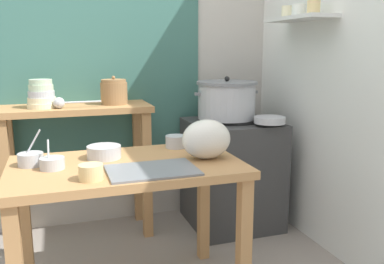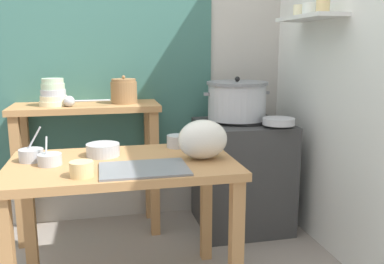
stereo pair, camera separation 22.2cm
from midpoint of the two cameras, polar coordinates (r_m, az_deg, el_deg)
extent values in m
cube|color=#B2ADA3|center=(3.06, -8.58, 12.03)|extent=(4.40, 0.10, 2.60)
cube|color=#38665B|center=(2.99, -13.43, 12.83)|extent=(1.90, 0.02, 2.10)
cube|color=silver|center=(2.64, 23.23, 11.38)|extent=(0.10, 3.20, 2.60)
cube|color=silver|center=(2.73, 18.32, 14.84)|extent=(0.20, 0.56, 0.02)
cylinder|color=#E5C684|center=(2.61, 20.13, 16.06)|extent=(0.08, 0.08, 0.08)
cylinder|color=silver|center=(2.74, 18.32, 15.86)|extent=(0.09, 0.09, 0.07)
cylinder|color=beige|center=(2.86, 16.84, 15.76)|extent=(0.07, 0.07, 0.08)
cube|color=#B27F4C|center=(2.04, -6.53, -4.63)|extent=(1.10, 0.66, 0.04)
cube|color=#B27F4C|center=(2.03, 9.39, -15.71)|extent=(0.06, 0.06, 0.68)
cube|color=#B27F4C|center=(2.43, -19.14, -11.52)|extent=(0.06, 0.06, 0.68)
cube|color=#B27F4C|center=(2.51, 4.54, -10.14)|extent=(0.06, 0.06, 0.68)
cube|color=#B27F4C|center=(2.80, -12.27, 3.36)|extent=(0.96, 0.40, 0.04)
cube|color=#B27F4C|center=(2.79, -20.77, -6.69)|extent=(0.06, 0.06, 0.86)
cube|color=#B27F4C|center=(2.79, -2.94, -5.91)|extent=(0.06, 0.06, 0.86)
cube|color=#B27F4C|center=(3.07, -20.02, -4.98)|extent=(0.06, 0.06, 0.86)
cube|color=#B27F4C|center=(3.08, -3.90, -4.28)|extent=(0.06, 0.06, 0.86)
cube|color=#383838|center=(2.99, 9.01, -5.86)|extent=(0.60, 0.60, 0.76)
cylinder|color=black|center=(2.90, 9.24, 1.52)|extent=(0.36, 0.36, 0.02)
cylinder|color=black|center=(2.66, 9.06, -6.50)|extent=(0.04, 0.02, 0.04)
cylinder|color=#B7BABF|center=(2.88, 8.44, 4.12)|extent=(0.40, 0.40, 0.24)
cylinder|color=slate|center=(2.87, 8.51, 6.71)|extent=(0.42, 0.42, 0.02)
sphere|color=black|center=(2.87, 8.53, 7.26)|extent=(0.04, 0.04, 0.04)
cube|color=slate|center=(2.81, 4.31, 5.25)|extent=(0.04, 0.02, 0.02)
cube|color=slate|center=(2.96, 12.42, 5.34)|extent=(0.04, 0.02, 0.02)
cylinder|color=olive|center=(2.81, -7.18, 5.43)|extent=(0.18, 0.18, 0.14)
cylinder|color=olive|center=(2.80, -7.22, 7.11)|extent=(0.16, 0.16, 0.02)
sphere|color=olive|center=(2.80, -7.24, 7.56)|extent=(0.02, 0.02, 0.02)
cylinder|color=beige|center=(2.77, -16.45, 3.82)|extent=(0.18, 0.18, 0.03)
cylinder|color=beige|center=(2.77, -16.48, 4.49)|extent=(0.17, 0.17, 0.03)
cylinder|color=#B7BABF|center=(2.77, -16.53, 5.26)|extent=(0.16, 0.16, 0.04)
cylinder|color=#B7D1AD|center=(2.76, -16.57, 6.07)|extent=(0.15, 0.15, 0.04)
cylinder|color=#B7D1AD|center=(2.76, -16.62, 6.81)|extent=(0.14, 0.14, 0.03)
sphere|color=#B7BABF|center=(2.70, -14.43, 4.14)|extent=(0.07, 0.07, 0.07)
cylinder|color=#B7BABF|center=(2.70, -11.33, 4.27)|extent=(0.22, 0.01, 0.01)
cube|color=slate|center=(1.88, -3.32, -5.16)|extent=(0.40, 0.28, 0.01)
ellipsoid|color=silver|center=(2.05, 4.61, -1.07)|extent=(0.25, 0.19, 0.20)
cylinder|color=#B7BABF|center=(2.74, 14.20, 1.43)|extent=(0.21, 0.21, 0.04)
cylinder|color=#B7BABF|center=(2.30, 0.65, -1.31)|extent=(0.11, 0.11, 0.07)
cylinder|color=#337238|center=(2.29, 0.65, -0.63)|extent=(0.10, 0.10, 0.01)
cylinder|color=#B7BABF|center=(2.03, -16.18, -3.72)|extent=(0.11, 0.11, 0.05)
cylinder|color=maroon|center=(2.02, -16.21, -3.14)|extent=(0.10, 0.10, 0.01)
cylinder|color=#B7BABF|center=(2.02, -16.64, -2.61)|extent=(0.01, 0.07, 0.13)
cylinder|color=#B7BABF|center=(2.14, -9.36, -2.48)|extent=(0.17, 0.17, 0.06)
cylinder|color=beige|center=(2.13, -9.39, -1.81)|extent=(0.14, 0.14, 0.01)
cylinder|color=#E5C684|center=(1.81, -11.68, -5.10)|extent=(0.10, 0.10, 0.07)
cylinder|color=beige|center=(1.80, -11.71, -4.27)|extent=(0.09, 0.09, 0.01)
cylinder|color=#B7BABF|center=(2.12, -18.63, -3.10)|extent=(0.12, 0.12, 0.06)
cylinder|color=maroon|center=(2.12, -18.67, -2.46)|extent=(0.10, 0.10, 0.01)
cylinder|color=#B7BABF|center=(2.12, -18.64, -1.54)|extent=(0.10, 0.02, 0.17)
camera|label=1|loc=(0.11, -87.14, 0.58)|focal=38.49mm
camera|label=2|loc=(0.11, 92.86, -0.58)|focal=38.49mm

